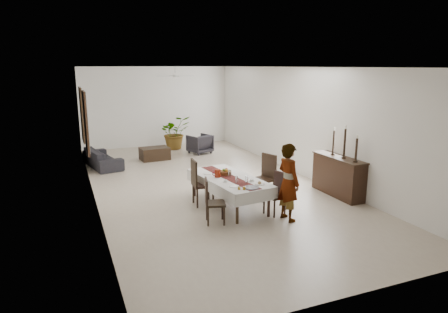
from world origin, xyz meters
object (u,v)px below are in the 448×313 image
sideboard_body (338,177)px  woman (288,182)px  sofa (102,158)px  red_pitcher (218,173)px  dining_table_top (229,179)px

sideboard_body → woman: bearing=-154.9°
woman → sofa: size_ratio=0.84×
red_pitcher → sofa: 5.36m
dining_table_top → sideboard_body: sideboard_body is taller
dining_table_top → red_pitcher: bearing=149.0°
red_pitcher → dining_table_top: bearing=-23.8°
red_pitcher → sideboard_body: size_ratio=0.11×
red_pitcher → woman: size_ratio=0.11×
dining_table_top → sideboard_body: bearing=-13.5°
dining_table_top → sideboard_body: (2.88, -0.32, -0.18)m
sofa → red_pitcher: bearing=-168.0°
dining_table_top → woman: size_ratio=1.31×
dining_table_top → sofa: bearing=108.3°
red_pitcher → sofa: size_ratio=0.09×
dining_table_top → sofa: dining_table_top is taller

